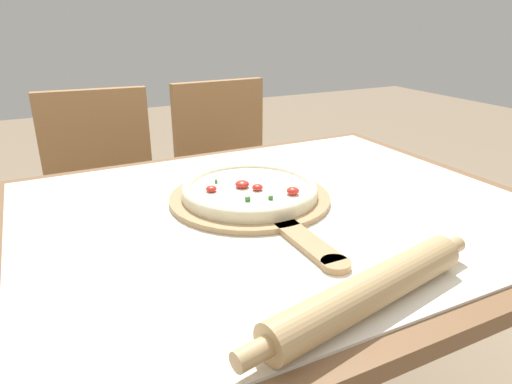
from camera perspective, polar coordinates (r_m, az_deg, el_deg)
name	(u,v)px	position (r m, az deg, el deg)	size (l,w,h in m)	color
dining_table	(277,258)	(1.01, 2.60, -8.23)	(1.11, 0.91, 0.74)	brown
towel_cloth	(278,208)	(0.96, 2.72, -2.02)	(1.03, 0.83, 0.00)	white
pizza_peel	(254,201)	(0.97, -0.28, -1.11)	(0.35, 0.51, 0.01)	tan
pizza	(250,190)	(0.98, -0.77, 0.29)	(0.29, 0.29, 0.03)	beige
rolling_pin	(370,291)	(0.65, 14.01, -11.94)	(0.44, 0.12, 0.05)	tan
chair_left	(104,198)	(1.72, -18.45, -0.72)	(0.44, 0.44, 0.88)	#A37547
chair_right	(229,177)	(1.84, -3.37, 1.83)	(0.41, 0.41, 0.88)	#A37547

